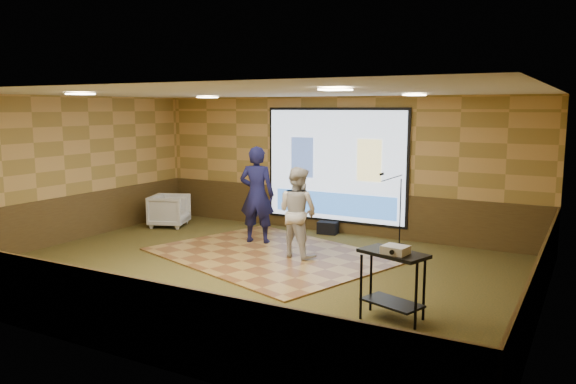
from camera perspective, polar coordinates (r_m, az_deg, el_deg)
The scene contains 19 objects.
ground at distance 9.65m, azimuth -3.78°, elevation -8.04°, with size 9.00×9.00×0.00m, color #30391A.
room_shell at distance 9.27m, azimuth -3.90°, elevation 4.46°, with size 9.04×7.04×3.02m.
wainscot_back at distance 12.53m, azimuth 4.83°, elevation -1.96°, with size 9.00×0.04×0.95m, color #432F16.
wainscot_front at distance 6.98m, azimuth -19.71°, elevation -11.02°, with size 9.00×0.04×0.95m, color #432F16.
wainscot_left at distance 12.48m, azimuth -21.41°, elevation -2.57°, with size 0.04×7.00×0.95m, color #432F16.
wainscot_right at distance 8.12m, azimuth 24.21°, elevation -8.52°, with size 0.04×7.00×0.95m, color #432F16.
projector_screen at distance 12.35m, azimuth 4.80°, elevation 2.58°, with size 3.32×0.06×2.52m.
downlight_nw at distance 11.99m, azimuth -8.19°, elevation 9.50°, with size 0.32×0.32×0.02m, color beige.
downlight_ne at distance 9.98m, azimuth 12.72°, elevation 9.59°, with size 0.32×0.32×0.02m, color beige.
downlight_sw at distance 9.56m, azimuth -20.34°, elevation 9.33°, with size 0.32×0.32×0.02m, color beige.
downlight_se at distance 6.88m, azimuth 4.84°, elevation 10.32°, with size 0.32×0.32×0.02m, color beige.
dance_floor at distance 10.62m, azimuth -1.74°, elevation -6.39°, with size 4.17×3.18×0.03m, color olive.
player_left at distance 11.37m, azimuth -3.17°, elevation -0.27°, with size 0.72×0.47×1.97m, color #141440.
player_right at distance 10.28m, azimuth 0.98°, elevation -2.04°, with size 0.81×0.63×1.67m, color beige.
av_table at distance 7.48m, azimuth 10.61°, elevation -8.09°, with size 0.87×0.46×0.91m.
projector at distance 7.30m, azimuth 10.86°, elevation -5.78°, with size 0.31×0.26×0.10m, color silver.
mic_stand at distance 11.53m, azimuth 11.03°, elevation -2.92°, with size 0.57×0.23×1.47m.
banquet_chair at distance 13.40m, azimuth -11.95°, elevation -1.85°, with size 0.80×0.83×0.75m, color gray.
duffel_bag at distance 12.42m, azimuth 4.07°, elevation -3.65°, with size 0.43×0.29×0.27m, color black.
Camera 1 is at (5.01, -7.77, 2.75)m, focal length 35.00 mm.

